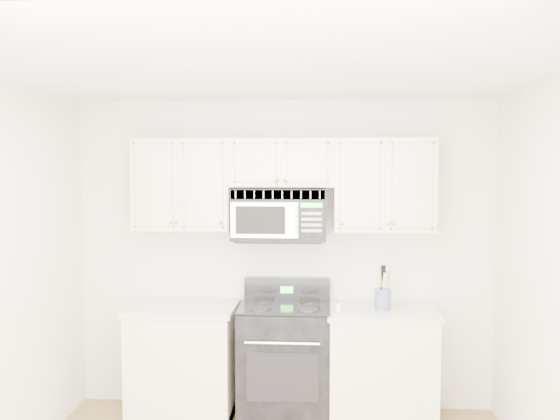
{
  "coord_description": "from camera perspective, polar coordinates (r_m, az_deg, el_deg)",
  "views": [
    {
      "loc": [
        0.35,
        -3.48,
        2.04
      ],
      "look_at": [
        0.0,
        1.3,
        1.71
      ],
      "focal_mm": 40.0,
      "sensor_mm": 36.0,
      "label": 1
    }
  ],
  "objects": [
    {
      "name": "microwave",
      "position": [
        5.06,
        -0.07,
        -0.36
      ],
      "size": [
        0.76,
        0.43,
        0.42
      ],
      "color": "black",
      "rests_on": "ground"
    },
    {
      "name": "base_cabinet_right",
      "position": [
        5.2,
        9.23,
        -14.21
      ],
      "size": [
        0.86,
        0.65,
        0.92
      ],
      "color": "beige",
      "rests_on": "ground"
    },
    {
      "name": "shaker_salt",
      "position": [
        4.93,
        5.31,
        -8.68
      ],
      "size": [
        0.04,
        0.04,
        0.09
      ],
      "color": "silver",
      "rests_on": "base_cabinet_right"
    },
    {
      "name": "upper_cabinets",
      "position": [
        5.08,
        0.24,
        2.74
      ],
      "size": [
        2.44,
        0.37,
        0.75
      ],
      "color": "beige",
      "rests_on": "ground"
    },
    {
      "name": "range",
      "position": [
        5.18,
        0.47,
        -13.56
      ],
      "size": [
        0.72,
        0.66,
        1.11
      ],
      "color": "black",
      "rests_on": "ground"
    },
    {
      "name": "shaker_pepper",
      "position": [
        4.87,
        5.39,
        -8.81
      ],
      "size": [
        0.04,
        0.04,
        0.09
      ],
      "color": "silver",
      "rests_on": "base_cabinet_right"
    },
    {
      "name": "base_cabinet_left",
      "position": [
        5.3,
        -8.8,
        -13.83
      ],
      "size": [
        0.86,
        0.65,
        0.92
      ],
      "color": "beige",
      "rests_on": "ground"
    },
    {
      "name": "utensil_crock",
      "position": [
        5.02,
        9.39,
        -7.94
      ],
      "size": [
        0.13,
        0.13,
        0.35
      ],
      "color": "slate",
      "rests_on": "base_cabinet_right"
    },
    {
      "name": "room",
      "position": [
        3.57,
        -1.55,
        -8.03
      ],
      "size": [
        3.51,
        3.51,
        2.61
      ],
      "color": "olive",
      "rests_on": "ground"
    }
  ]
}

